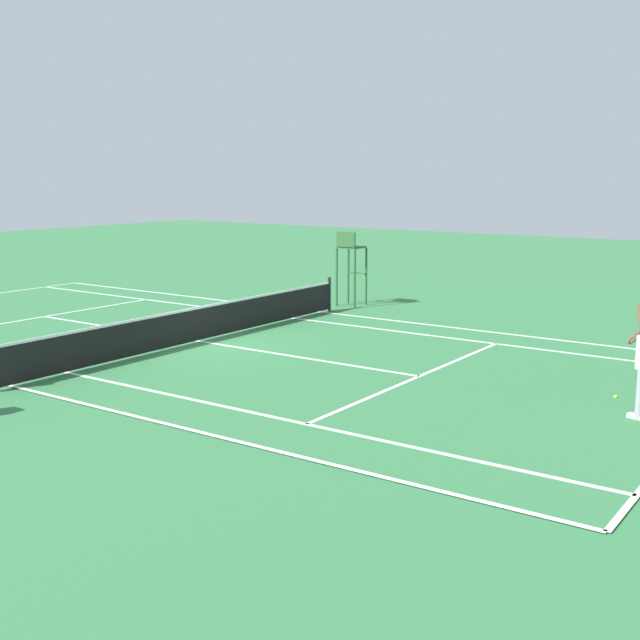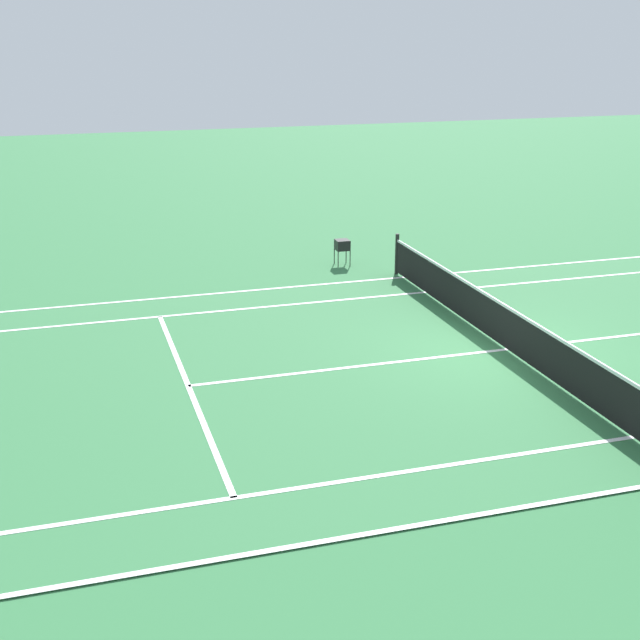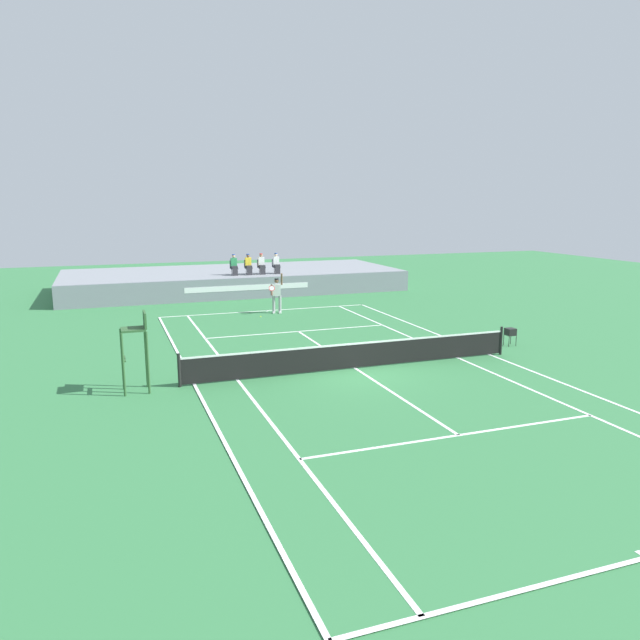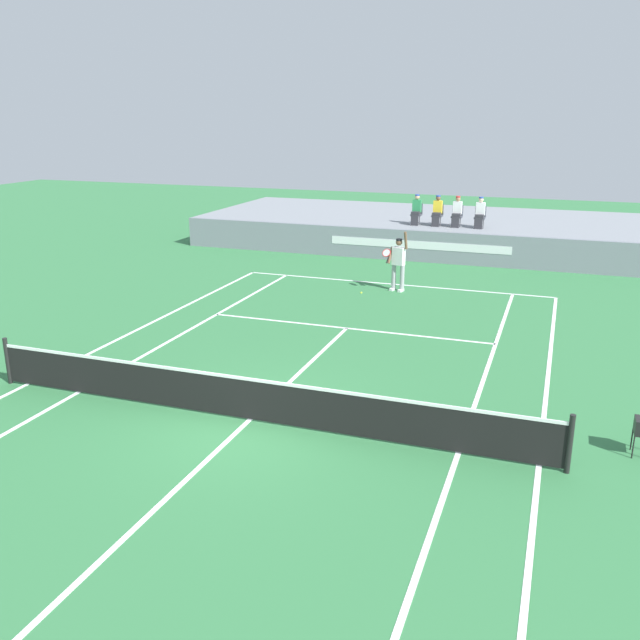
# 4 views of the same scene
# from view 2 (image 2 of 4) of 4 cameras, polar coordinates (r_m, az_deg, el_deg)

# --- Properties ---
(ground_plane) EXTENTS (80.00, 80.00, 0.00)m
(ground_plane) POSITION_cam_2_polar(r_m,az_deg,el_deg) (17.96, 12.02, -1.96)
(ground_plane) COLOR #337542
(court) EXTENTS (11.08, 23.88, 0.03)m
(court) POSITION_cam_2_polar(r_m,az_deg,el_deg) (17.96, 12.02, -1.93)
(court) COLOR #337542
(court) RESTS_ON ground
(net) EXTENTS (11.98, 0.10, 1.07)m
(net) POSITION_cam_2_polar(r_m,az_deg,el_deg) (17.79, 12.13, -0.39)
(net) COLOR black
(net) RESTS_ON ground
(ball_hopper) EXTENTS (0.36, 0.36, 0.70)m
(ball_hopper) POSITION_cam_2_polar(r_m,az_deg,el_deg) (23.68, 1.46, 4.95)
(ball_hopper) COLOR black
(ball_hopper) RESTS_ON ground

